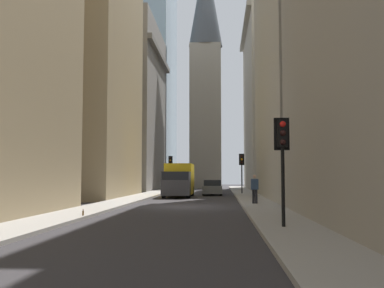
{
  "coord_description": "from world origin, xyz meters",
  "views": [
    {
      "loc": [
        -26.14,
        -2.22,
        1.8
      ],
      "look_at": [
        11.72,
        0.27,
        4.53
      ],
      "focal_mm": 41.56,
      "sensor_mm": 36.0,
      "label": 1
    }
  ],
  "objects_px": {
    "traffic_light_foreground": "(282,146)",
    "pedestrian": "(255,188)",
    "delivery_truck": "(179,180)",
    "traffic_light_midblock": "(242,164)",
    "hatchback_grey": "(213,188)",
    "traffic_light_far_junction": "(170,165)",
    "discarded_bottle": "(83,213)"
  },
  "relations": [
    {
      "from": "delivery_truck",
      "to": "discarded_bottle",
      "type": "height_order",
      "value": "delivery_truck"
    },
    {
      "from": "traffic_light_foreground",
      "to": "pedestrian",
      "type": "relative_size",
      "value": 2.09
    },
    {
      "from": "traffic_light_midblock",
      "to": "discarded_bottle",
      "type": "bearing_deg",
      "value": 162.5
    },
    {
      "from": "pedestrian",
      "to": "hatchback_grey",
      "type": "bearing_deg",
      "value": 10.84
    },
    {
      "from": "traffic_light_foreground",
      "to": "traffic_light_far_junction",
      "type": "relative_size",
      "value": 0.87
    },
    {
      "from": "pedestrian",
      "to": "delivery_truck",
      "type": "bearing_deg",
      "value": 27.78
    },
    {
      "from": "traffic_light_midblock",
      "to": "discarded_bottle",
      "type": "height_order",
      "value": "traffic_light_midblock"
    },
    {
      "from": "hatchback_grey",
      "to": "discarded_bottle",
      "type": "xyz_separation_m",
      "value": [
        -23.56,
        4.99,
        -0.42
      ]
    },
    {
      "from": "traffic_light_far_junction",
      "to": "discarded_bottle",
      "type": "bearing_deg",
      "value": -179.17
    },
    {
      "from": "delivery_truck",
      "to": "discarded_bottle",
      "type": "xyz_separation_m",
      "value": [
        -19.43,
        2.19,
        -1.21
      ]
    },
    {
      "from": "discarded_bottle",
      "to": "pedestrian",
      "type": "bearing_deg",
      "value": -41.9
    },
    {
      "from": "pedestrian",
      "to": "discarded_bottle",
      "type": "xyz_separation_m",
      "value": [
        -8.72,
        7.83,
        -0.84
      ]
    },
    {
      "from": "hatchback_grey",
      "to": "traffic_light_midblock",
      "type": "bearing_deg",
      "value": -67.47
    },
    {
      "from": "traffic_light_foreground",
      "to": "pedestrian",
      "type": "height_order",
      "value": "traffic_light_foreground"
    },
    {
      "from": "delivery_truck",
      "to": "traffic_light_foreground",
      "type": "bearing_deg",
      "value": -166.18
    },
    {
      "from": "traffic_light_midblock",
      "to": "discarded_bottle",
      "type": "distance_m",
      "value": 26.06
    },
    {
      "from": "traffic_light_foreground",
      "to": "traffic_light_midblock",
      "type": "height_order",
      "value": "traffic_light_midblock"
    },
    {
      "from": "traffic_light_foreground",
      "to": "traffic_light_far_junction",
      "type": "xyz_separation_m",
      "value": [
        40.23,
        8.38,
        0.39
      ]
    },
    {
      "from": "hatchback_grey",
      "to": "discarded_bottle",
      "type": "height_order",
      "value": "hatchback_grey"
    },
    {
      "from": "traffic_light_foreground",
      "to": "pedestrian",
      "type": "distance_m",
      "value": 12.4
    },
    {
      "from": "hatchback_grey",
      "to": "traffic_light_foreground",
      "type": "height_order",
      "value": "traffic_light_foreground"
    },
    {
      "from": "traffic_light_foreground",
      "to": "traffic_light_midblock",
      "type": "bearing_deg",
      "value": 0.1
    },
    {
      "from": "delivery_truck",
      "to": "traffic_light_far_junction",
      "type": "distance_m",
      "value": 17.53
    },
    {
      "from": "traffic_light_far_junction",
      "to": "pedestrian",
      "type": "relative_size",
      "value": 2.39
    },
    {
      "from": "hatchback_grey",
      "to": "traffic_light_far_junction",
      "type": "relative_size",
      "value": 1.04
    },
    {
      "from": "hatchback_grey",
      "to": "traffic_light_far_junction",
      "type": "bearing_deg",
      "value": 22.84
    },
    {
      "from": "delivery_truck",
      "to": "traffic_light_midblock",
      "type": "xyz_separation_m",
      "value": [
        5.29,
        -5.61,
        1.48
      ]
    },
    {
      "from": "pedestrian",
      "to": "discarded_bottle",
      "type": "height_order",
      "value": "pedestrian"
    },
    {
      "from": "pedestrian",
      "to": "traffic_light_midblock",
      "type": "bearing_deg",
      "value": 0.11
    },
    {
      "from": "delivery_truck",
      "to": "hatchback_grey",
      "type": "height_order",
      "value": "delivery_truck"
    },
    {
      "from": "traffic_light_foreground",
      "to": "pedestrian",
      "type": "bearing_deg",
      "value": 0.08
    },
    {
      "from": "traffic_light_midblock",
      "to": "pedestrian",
      "type": "distance_m",
      "value": 16.11
    }
  ]
}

